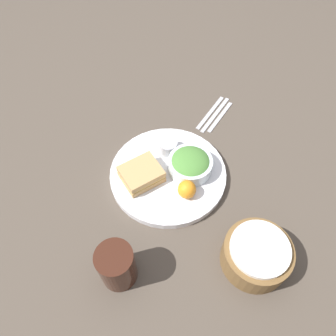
# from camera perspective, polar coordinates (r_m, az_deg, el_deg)

# --- Properties ---
(ground_plane) EXTENTS (4.00, 4.00, 0.00)m
(ground_plane) POSITION_cam_1_polar(r_m,az_deg,el_deg) (0.93, 0.00, -1.44)
(ground_plane) COLOR #4C4238
(plate) EXTENTS (0.32, 0.32, 0.02)m
(plate) POSITION_cam_1_polar(r_m,az_deg,el_deg) (0.92, 0.00, -1.09)
(plate) COLOR silver
(plate) RESTS_ON ground_plane
(sandwich) EXTENTS (0.11, 0.09, 0.04)m
(sandwich) POSITION_cam_1_polar(r_m,az_deg,el_deg) (0.88, -4.66, -1.06)
(sandwich) COLOR tan
(sandwich) RESTS_ON plate
(salad_bowl) EXTENTS (0.12, 0.12, 0.05)m
(salad_bowl) POSITION_cam_1_polar(r_m,az_deg,el_deg) (0.90, 3.89, 0.71)
(salad_bowl) COLOR silver
(salad_bowl) RESTS_ON plate
(dressing_cup) EXTENTS (0.05, 0.05, 0.04)m
(dressing_cup) POSITION_cam_1_polar(r_m,az_deg,el_deg) (0.94, 0.03, 3.74)
(dressing_cup) COLOR #B7B7BC
(dressing_cup) RESTS_ON plate
(orange_wedge) EXTENTS (0.05, 0.05, 0.05)m
(orange_wedge) POSITION_cam_1_polar(r_m,az_deg,el_deg) (0.85, 3.29, -3.73)
(orange_wedge) COLOR orange
(orange_wedge) RESTS_ON plate
(drink_glass) EXTENTS (0.08, 0.08, 0.12)m
(drink_glass) POSITION_cam_1_polar(r_m,az_deg,el_deg) (0.76, -8.90, -16.48)
(drink_glass) COLOR #38190F
(drink_glass) RESTS_ON ground_plane
(bread_basket) EXTENTS (0.16, 0.16, 0.08)m
(bread_basket) POSITION_cam_1_polar(r_m,az_deg,el_deg) (0.81, 15.15, -14.35)
(bread_basket) COLOR brown
(bread_basket) RESTS_ON ground_plane
(fork) EXTENTS (0.16, 0.09, 0.01)m
(fork) POSITION_cam_1_polar(r_m,az_deg,el_deg) (1.09, 7.38, 9.60)
(fork) COLOR #B2B2B7
(fork) RESTS_ON ground_plane
(knife) EXTENTS (0.16, 0.09, 0.01)m
(knife) POSITION_cam_1_polar(r_m,az_deg,el_deg) (1.09, 8.23, 9.22)
(knife) COLOR #B2B2B7
(knife) RESTS_ON ground_plane
(spoon) EXTENTS (0.14, 0.08, 0.01)m
(spoon) POSITION_cam_1_polar(r_m,az_deg,el_deg) (1.08, 9.07, 8.83)
(spoon) COLOR #B2B2B7
(spoon) RESTS_ON ground_plane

